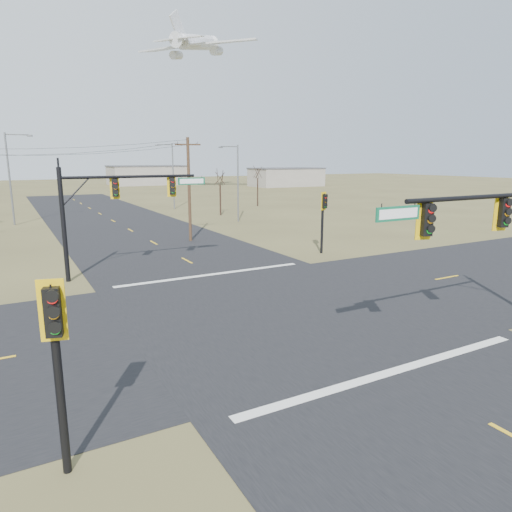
{
  "coord_description": "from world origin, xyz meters",
  "views": [
    {
      "loc": [
        -10.83,
        -17.61,
        6.97
      ],
      "look_at": [
        -0.54,
        1.0,
        2.45
      ],
      "focal_mm": 32.0,
      "sensor_mm": 36.0,
      "label": 1
    }
  ],
  "objects": [
    {
      "name": "ground",
      "position": [
        0.0,
        0.0,
        0.0
      ],
      "size": [
        320.0,
        320.0,
        0.0
      ],
      "primitive_type": "plane",
      "color": "brown",
      "rests_on": "ground"
    },
    {
      "name": "road_ew",
      "position": [
        0.0,
        0.0,
        0.01
      ],
      "size": [
        160.0,
        14.0,
        0.02
      ],
      "primitive_type": "cube",
      "color": "black",
      "rests_on": "ground"
    },
    {
      "name": "road_ns",
      "position": [
        0.0,
        0.0,
        0.01
      ],
      "size": [
        14.0,
        160.0,
        0.02
      ],
      "primitive_type": "cube",
      "color": "black",
      "rests_on": "ground"
    },
    {
      "name": "stop_bar_near",
      "position": [
        0.0,
        -7.5,
        0.03
      ],
      "size": [
        12.0,
        0.4,
        0.01
      ],
      "primitive_type": "cube",
      "color": "silver",
      "rests_on": "road_ns"
    },
    {
      "name": "stop_bar_far",
      "position": [
        0.0,
        7.5,
        0.03
      ],
      "size": [
        12.0,
        0.4,
        0.01
      ],
      "primitive_type": "cube",
      "color": "silver",
      "rests_on": "road_ns"
    },
    {
      "name": "mast_arm_near",
      "position": [
        5.06,
        -7.5,
        4.6
      ],
      "size": [
        10.33,
        0.55,
        6.29
      ],
      "rotation": [
        0.0,
        0.0,
        -0.3
      ],
      "color": "black",
      "rests_on": "ground"
    },
    {
      "name": "mast_arm_far",
      "position": [
        -4.86,
        10.16,
        4.75
      ],
      "size": [
        8.83,
        0.58,
        6.55
      ],
      "rotation": [
        0.0,
        0.0,
        -0.37
      ],
      "color": "black",
      "rests_on": "ground"
    },
    {
      "name": "pedestal_signal_ne",
      "position": [
        9.91,
        9.5,
        3.36
      ],
      "size": [
        0.65,
        0.57,
        4.64
      ],
      "rotation": [
        0.0,
        0.0,
        0.28
      ],
      "color": "black",
      "rests_on": "ground"
    },
    {
      "name": "pedestal_signal_sw",
      "position": [
        -10.17,
        -7.67,
        3.32
      ],
      "size": [
        0.65,
        0.56,
        4.58
      ],
      "rotation": [
        0.0,
        0.0,
        -0.28
      ],
      "color": "black",
      "rests_on": "ground"
    },
    {
      "name": "utility_pole_near",
      "position": [
        3.11,
        19.37,
        4.58
      ],
      "size": [
        2.13,
        0.54,
        8.77
      ],
      "rotation": [
        0.0,
        0.0,
        -0.2
      ],
      "color": "#422A1C",
      "rests_on": "ground"
    },
    {
      "name": "streetlight_a",
      "position": [
        12.31,
        28.78,
        4.79
      ],
      "size": [
        2.38,
        0.26,
        8.54
      ],
      "rotation": [
        0.0,
        0.0,
        0.11
      ],
      "color": "slate",
      "rests_on": "ground"
    },
    {
      "name": "streetlight_b",
      "position": [
        10.46,
        45.59,
        5.14
      ],
      "size": [
        2.56,
        0.34,
        9.16
      ],
      "rotation": [
        0.0,
        0.0,
        -0.23
      ],
      "color": "slate",
      "rests_on": "ground"
    },
    {
      "name": "streetlight_c",
      "position": [
        -9.81,
        37.94,
        5.45
      ],
      "size": [
        2.72,
        0.44,
        9.72
      ],
      "rotation": [
        0.0,
        0.0,
        -0.42
      ],
      "color": "slate",
      "rests_on": "ground"
    },
    {
      "name": "bare_tree_c",
      "position": [
        13.21,
        35.2,
        4.82
      ],
      "size": [
        3.31,
        3.31,
        6.15
      ],
      "rotation": [
        0.0,
        0.0,
        -0.34
      ],
      "color": "black",
      "rests_on": "ground"
    },
    {
      "name": "bare_tree_d",
      "position": [
        22.94,
        42.97,
        5.14
      ],
      "size": [
        3.06,
        3.06,
        6.38
      ],
      "rotation": [
        0.0,
        0.0,
        0.32
      ],
      "color": "black",
      "rests_on": "ground"
    },
    {
      "name": "warehouse_mid",
      "position": [
        25.0,
        110.0,
        2.5
      ],
      "size": [
        20.0,
        12.0,
        5.0
      ],
      "primitive_type": "cube",
      "color": "gray",
      "rests_on": "ground"
    },
    {
      "name": "warehouse_right",
      "position": [
        55.0,
        85.0,
        2.25
      ],
      "size": [
        18.0,
        10.0,
        4.5
      ],
      "primitive_type": "cube",
      "color": "gray",
      "rests_on": "ground"
    },
    {
      "name": "jet_airliner",
      "position": [
        26.28,
        74.53,
        30.01
      ],
      "size": [
        24.73,
        24.55,
        11.12
      ],
      "rotation": [
        0.0,
        -0.19,
        0.65
      ],
      "color": "silver"
    }
  ]
}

